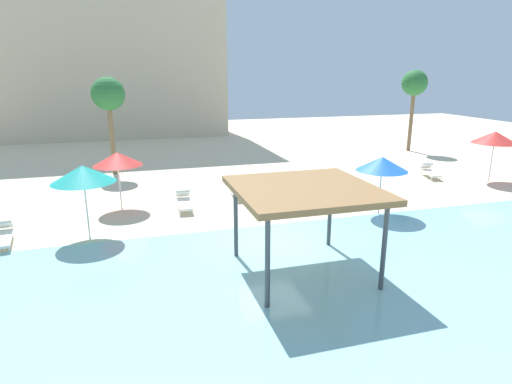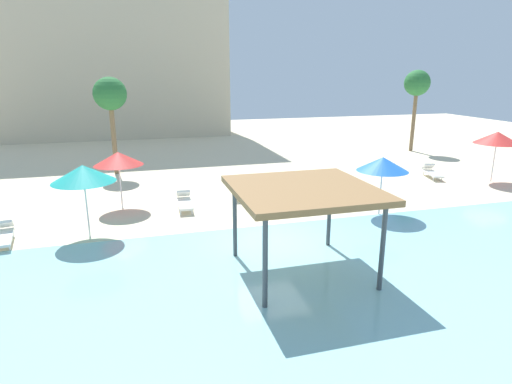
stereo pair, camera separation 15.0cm
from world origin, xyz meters
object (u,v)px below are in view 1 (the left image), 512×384
Objects in this scene: beach_umbrella_teal_3 at (83,174)px; beach_umbrella_blue_0 at (382,164)px; lounge_chair_0 at (430,171)px; lounge_chair_3 at (2,236)px; shade_pavilion at (305,192)px; beach_umbrella_red_1 at (495,137)px; lounge_chair_1 at (293,187)px; palm_tree_2 at (108,96)px; beach_umbrella_red_4 at (117,159)px; palm_tree_0 at (414,85)px; lounge_chair_2 at (184,201)px; lounge_chair_4 at (238,190)px.

beach_umbrella_blue_0 is at bearing -3.44° from beach_umbrella_teal_3.
lounge_chair_0 is 21.65m from lounge_chair_3.
shade_pavilion is 2.04× the size of lounge_chair_0.
beach_umbrella_red_1 is 1.03× the size of beach_umbrella_teal_3.
palm_tree_2 reaches higher than lounge_chair_1.
beach_umbrella_blue_0 is 0.98× the size of beach_umbrella_red_4.
lounge_chair_0 is at bearing 3.81° from beach_umbrella_red_4.
palm_tree_0 reaches higher than beach_umbrella_red_1.
beach_umbrella_red_1 is at bearing 89.50° from lounge_chair_1.
beach_umbrella_red_1 is 21.74m from palm_tree_2.
beach_umbrella_teal_3 reaches higher than lounge_chair_3.
beach_umbrella_blue_0 reaches higher than lounge_chair_2.
lounge_chair_4 is at bearing 89.44° from shade_pavilion.
beach_umbrella_teal_3 is 10.19m from lounge_chair_1.
beach_umbrella_blue_0 is 5.11m from lounge_chair_1.
lounge_chair_3 is 10.08m from lounge_chair_4.
lounge_chair_0 is at bearing -18.91° from palm_tree_2.
palm_tree_0 is 1.07× the size of palm_tree_2.
shade_pavilion reaches higher than lounge_chair_3.
lounge_chair_4 is at bearing 28.79° from beach_umbrella_teal_3.
lounge_chair_0 is (18.31, 4.46, -2.08)m from beach_umbrella_teal_3.
lounge_chair_1 is (-11.49, 0.73, -2.14)m from beach_umbrella_red_1.
lounge_chair_2 is at bearing -66.61° from lounge_chair_0.
palm_tree_0 is at bearing 28.77° from beach_umbrella_teal_3.
lounge_chair_0 is (-2.55, 1.78, -2.14)m from beach_umbrella_red_1.
lounge_chair_1 is (9.37, 3.41, -2.08)m from beach_umbrella_teal_3.
beach_umbrella_teal_3 is 5.00m from lounge_chair_2.
beach_umbrella_teal_3 is at bearing 176.56° from beach_umbrella_blue_0.
lounge_chair_4 is 18.71m from palm_tree_0.
beach_umbrella_red_1 is 1.41× the size of lounge_chair_0.
palm_tree_2 is (-0.42, 7.18, 2.33)m from beach_umbrella_red_4.
beach_umbrella_red_1 reaches higher than lounge_chair_3.
palm_tree_0 is at bearing 120.20° from lounge_chair_2.
lounge_chair_1 is 12.70m from lounge_chair_3.
shade_pavilion reaches higher than lounge_chair_1.
lounge_chair_2 is 0.98× the size of lounge_chair_4.
shade_pavilion is at bearing -35.99° from lounge_chair_0.
beach_umbrella_teal_3 is at bearing -54.72° from lounge_chair_2.
beach_umbrella_teal_3 is at bearing -151.23° from palm_tree_0.
lounge_chair_0 is at bearing 13.68° from beach_umbrella_teal_3.
lounge_chair_4 is at bearing -70.27° from lounge_chair_0.
beach_umbrella_red_1 is 11.71m from lounge_chair_1.
palm_tree_0 reaches higher than palm_tree_2.
lounge_chair_2 is at bearing 100.61° from lounge_chair_3.
lounge_chair_4 is 0.34× the size of palm_tree_2.
lounge_chair_3 is at bearing 176.78° from beach_umbrella_blue_0.
beach_umbrella_blue_0 reaches higher than lounge_chair_0.
palm_tree_0 reaches higher than lounge_chair_4.
beach_umbrella_red_4 is 5.79m from lounge_chair_4.
beach_umbrella_red_1 is 0.46× the size of palm_tree_0.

